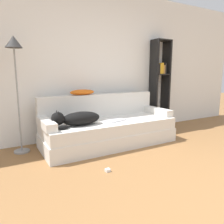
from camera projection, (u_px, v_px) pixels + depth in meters
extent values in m
plane|color=olive|center=(221.00, 195.00, 2.18)|extent=(20.00, 20.00, 0.00)
cube|color=white|center=(102.00, 64.00, 4.14)|extent=(7.30, 0.06, 2.70)
cube|color=silver|center=(109.00, 137.00, 3.70)|extent=(2.22, 0.88, 0.23)
cube|color=silver|center=(109.00, 125.00, 3.65)|extent=(2.18, 0.84, 0.19)
cube|color=silver|center=(99.00, 105.00, 3.92)|extent=(2.18, 0.15, 0.40)
cube|color=silver|center=(46.00, 124.00, 3.12)|extent=(0.15, 0.69, 0.12)
cube|color=silver|center=(157.00, 111.00, 4.12)|extent=(0.15, 0.69, 0.12)
ellipsoid|color=black|center=(81.00, 118.00, 3.28)|extent=(0.60, 0.29, 0.20)
sphere|color=black|center=(58.00, 119.00, 3.10)|extent=(0.19, 0.19, 0.19)
cone|color=black|center=(59.00, 114.00, 3.04)|extent=(0.07, 0.07, 0.09)
cone|color=black|center=(57.00, 113.00, 3.13)|extent=(0.07, 0.07, 0.09)
ellipsoid|color=black|center=(63.00, 128.00, 3.02)|extent=(0.18, 0.07, 0.06)
cube|color=#B7B7BC|center=(115.00, 120.00, 3.57)|extent=(0.40, 0.30, 0.02)
ellipsoid|color=orange|center=(82.00, 92.00, 3.73)|extent=(0.43, 0.22, 0.09)
cube|color=black|center=(154.00, 85.00, 4.61)|extent=(0.04, 0.26, 1.87)
cube|color=black|center=(166.00, 85.00, 4.77)|extent=(0.04, 0.26, 1.87)
cube|color=black|center=(162.00, 40.00, 4.52)|extent=(0.36, 0.26, 0.02)
cube|color=black|center=(160.00, 74.00, 4.65)|extent=(0.36, 0.26, 0.02)
cube|color=black|center=(156.00, 69.00, 4.56)|extent=(0.03, 0.20, 0.20)
cube|color=gold|center=(158.00, 69.00, 4.58)|extent=(0.04, 0.20, 0.21)
cube|color=gold|center=(160.00, 68.00, 4.60)|extent=(0.04, 0.20, 0.22)
cube|color=olive|center=(161.00, 69.00, 4.62)|extent=(0.04, 0.20, 0.18)
cube|color=black|center=(163.00, 69.00, 4.64)|extent=(0.03, 0.20, 0.22)
cylinder|color=gray|center=(22.00, 151.00, 3.34)|extent=(0.23, 0.23, 0.02)
cylinder|color=gray|center=(18.00, 101.00, 3.20)|extent=(0.02, 0.02, 1.52)
cone|color=#333333|center=(13.00, 42.00, 3.05)|extent=(0.23, 0.23, 0.17)
cube|color=silver|center=(108.00, 170.00, 2.68)|extent=(0.06, 0.06, 0.04)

